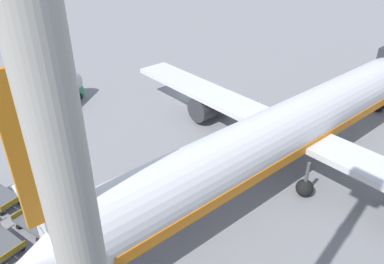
% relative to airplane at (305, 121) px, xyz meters
% --- Properties ---
extents(ground_plane, '(500.00, 500.00, 0.00)m').
position_rel_airplane_xyz_m(ground_plane, '(-14.86, 1.48, -3.45)').
color(ground_plane, gray).
extents(airplane, '(36.65, 44.38, 12.44)m').
position_rel_airplane_xyz_m(airplane, '(0.00, 0.00, 0.00)').
color(airplane, white).
rests_on(airplane, ground_plane).
extents(fuel_tanker_secondary, '(7.46, 8.60, 3.28)m').
position_rel_airplane_xyz_m(fuel_tanker_secondary, '(-20.82, -11.04, -2.07)').
color(fuel_tanker_secondary, white).
rests_on(fuel_tanker_secondary, ground_plane).
extents(baggage_dolly_row_near_col_b, '(3.57, 2.21, 0.92)m').
position_rel_airplane_xyz_m(baggage_dolly_row_near_col_b, '(-5.68, -20.88, -2.97)').
color(baggage_dolly_row_near_col_b, '#515459').
rests_on(baggage_dolly_row_near_col_b, ground_plane).
extents(baggage_dolly_row_mid_a_col_a, '(3.57, 2.29, 0.92)m').
position_rel_airplane_xyz_m(baggage_dolly_row_mid_a_col_a, '(-9.88, -19.59, -2.97)').
color(baggage_dolly_row_mid_a_col_a, '#515459').
rests_on(baggage_dolly_row_mid_a_col_a, ground_plane).
extents(baggage_dolly_row_mid_a_col_b, '(3.57, 2.31, 0.92)m').
position_rel_airplane_xyz_m(baggage_dolly_row_mid_a_col_b, '(-6.03, -18.61, -2.97)').
color(baggage_dolly_row_mid_a_col_b, '#515459').
rests_on(baggage_dolly_row_mid_a_col_b, ground_plane).
extents(baggage_dolly_row_mid_a_col_c, '(3.57, 2.11, 0.92)m').
position_rel_airplane_xyz_m(baggage_dolly_row_mid_a_col_c, '(-2.24, -17.69, -2.97)').
color(baggage_dolly_row_mid_a_col_c, '#515459').
rests_on(baggage_dolly_row_mid_a_col_c, ground_plane).
extents(apron_light_mast, '(2.00, 0.78, 25.57)m').
position_rel_airplane_xyz_m(apron_light_mast, '(9.28, -21.30, 10.42)').
color(apron_light_mast, '#ADA89E').
rests_on(apron_light_mast, ground_plane).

